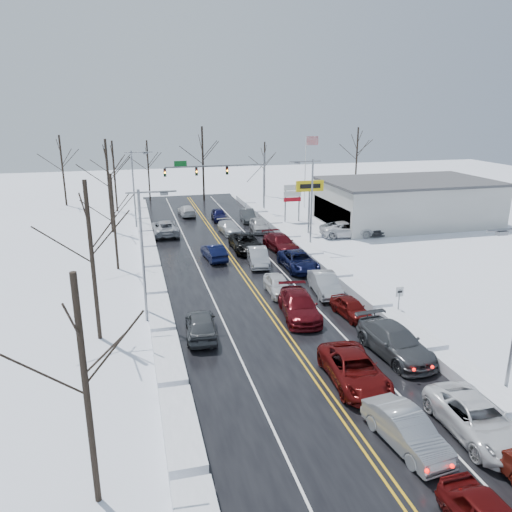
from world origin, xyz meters
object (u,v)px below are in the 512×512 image
object	(u,v)px
tires_plus_sign	(310,190)
oncoming_car_0	(214,259)
dealership_building	(407,201)
flagpole	(306,166)
traffic_signal_mast	(227,173)

from	to	relation	value
tires_plus_sign	oncoming_car_0	bearing A→B (deg)	-148.86
dealership_building	tires_plus_sign	bearing A→B (deg)	-171.53
oncoming_car_0	flagpole	bearing A→B (deg)	-133.81
traffic_signal_mast	tires_plus_sign	world-z (taller)	traffic_signal_mast
traffic_signal_mast	tires_plus_sign	distance (m)	13.92
flagpole	oncoming_car_0	xyz separation A→B (m)	(-16.86, -21.37, -5.93)
tires_plus_sign	dealership_building	world-z (taller)	tires_plus_sign
flagpole	tires_plus_sign	bearing A→B (deg)	-108.44
traffic_signal_mast	tires_plus_sign	size ratio (longest dim) A/B	2.21
tires_plus_sign	dealership_building	size ratio (longest dim) A/B	0.29
tires_plus_sign	oncoming_car_0	size ratio (longest dim) A/B	1.32
traffic_signal_mast	oncoming_car_0	bearing A→B (deg)	-104.86
tires_plus_sign	oncoming_car_0	xyz separation A→B (m)	(-12.19, -7.37, -4.99)
traffic_signal_mast	flagpole	size ratio (longest dim) A/B	1.33
traffic_signal_mast	dealership_building	size ratio (longest dim) A/B	0.65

